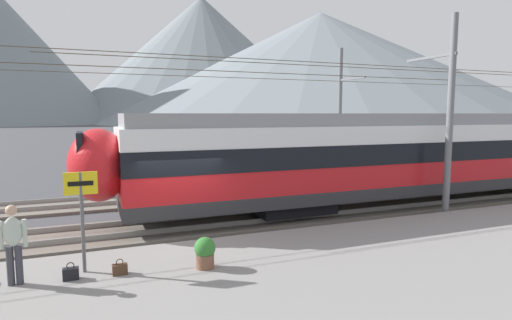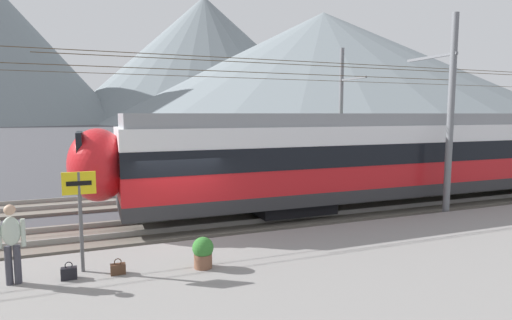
{
  "view_description": "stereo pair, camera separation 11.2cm",
  "coord_description": "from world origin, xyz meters",
  "px_view_note": "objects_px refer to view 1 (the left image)",
  "views": [
    {
      "loc": [
        -2.45,
        -12.46,
        3.84
      ],
      "look_at": [
        3.47,
        2.37,
        2.07
      ],
      "focal_mm": 29.29,
      "sensor_mm": 36.0,
      "label": 1
    },
    {
      "loc": [
        -2.35,
        -12.5,
        3.84
      ],
      "look_at": [
        3.47,
        2.37,
        2.07
      ],
      "focal_mm": 29.29,
      "sensor_mm": 36.0,
      "label": 2
    }
  ],
  "objects_px": {
    "catenary_mast_far_side": "(341,111)",
    "passenger_walking": "(13,240)",
    "catenary_mast_mid": "(446,111)",
    "handbag_beside_passenger": "(71,274)",
    "train_near_platform": "(473,150)",
    "potted_plant_by_shelter": "(205,251)",
    "platform_sign": "(81,199)",
    "handbag_near_sign": "(120,269)"
  },
  "relations": [
    {
      "from": "platform_sign",
      "to": "handbag_near_sign",
      "type": "distance_m",
      "value": 1.77
    },
    {
      "from": "platform_sign",
      "to": "passenger_walking",
      "type": "height_order",
      "value": "platform_sign"
    },
    {
      "from": "catenary_mast_mid",
      "to": "passenger_walking",
      "type": "relative_size",
      "value": 28.46
    },
    {
      "from": "handbag_beside_passenger",
      "to": "train_near_platform",
      "type": "bearing_deg",
      "value": 14.21
    },
    {
      "from": "catenary_mast_mid",
      "to": "passenger_walking",
      "type": "xyz_separation_m",
      "value": [
        -13.69,
        -2.04,
        -2.68
      ]
    },
    {
      "from": "handbag_beside_passenger",
      "to": "passenger_walking",
      "type": "bearing_deg",
      "value": 172.51
    },
    {
      "from": "train_near_platform",
      "to": "potted_plant_by_shelter",
      "type": "bearing_deg",
      "value": -161.43
    },
    {
      "from": "catenary_mast_mid",
      "to": "platform_sign",
      "type": "xyz_separation_m",
      "value": [
        -12.36,
        -1.81,
        -1.96
      ]
    },
    {
      "from": "passenger_walking",
      "to": "handbag_near_sign",
      "type": "height_order",
      "value": "passenger_walking"
    },
    {
      "from": "catenary_mast_mid",
      "to": "handbag_beside_passenger",
      "type": "relative_size",
      "value": 124.63
    },
    {
      "from": "platform_sign",
      "to": "train_near_platform",
      "type": "bearing_deg",
      "value": 13.2
    },
    {
      "from": "catenary_mast_far_side",
      "to": "potted_plant_by_shelter",
      "type": "xyz_separation_m",
      "value": [
        -11.14,
        -11.48,
        -3.28
      ]
    },
    {
      "from": "train_near_platform",
      "to": "passenger_walking",
      "type": "distance_m",
      "value": 17.89
    },
    {
      "from": "platform_sign",
      "to": "catenary_mast_mid",
      "type": "bearing_deg",
      "value": 8.32
    },
    {
      "from": "platform_sign",
      "to": "handbag_near_sign",
      "type": "xyz_separation_m",
      "value": [
        0.73,
        -0.45,
        -1.54
      ]
    },
    {
      "from": "train_near_platform",
      "to": "catenary_mast_mid",
      "type": "xyz_separation_m",
      "value": [
        -3.72,
        -1.97,
        1.69
      ]
    },
    {
      "from": "handbag_near_sign",
      "to": "train_near_platform",
      "type": "bearing_deg",
      "value": 15.39
    },
    {
      "from": "train_near_platform",
      "to": "platform_sign",
      "type": "xyz_separation_m",
      "value": [
        -16.08,
        -3.77,
        -0.27
      ]
    },
    {
      "from": "catenary_mast_mid",
      "to": "handbag_beside_passenger",
      "type": "height_order",
      "value": "catenary_mast_mid"
    },
    {
      "from": "catenary_mast_mid",
      "to": "catenary_mast_far_side",
      "type": "xyz_separation_m",
      "value": [
        1.36,
        8.91,
        0.05
      ]
    },
    {
      "from": "catenary_mast_far_side",
      "to": "potted_plant_by_shelter",
      "type": "height_order",
      "value": "catenary_mast_far_side"
    },
    {
      "from": "handbag_beside_passenger",
      "to": "catenary_mast_mid",
      "type": "bearing_deg",
      "value": 9.77
    },
    {
      "from": "catenary_mast_far_side",
      "to": "passenger_walking",
      "type": "height_order",
      "value": "catenary_mast_far_side"
    },
    {
      "from": "passenger_walking",
      "to": "handbag_beside_passenger",
      "type": "xyz_separation_m",
      "value": [
        1.06,
        -0.14,
        -0.81
      ]
    },
    {
      "from": "train_near_platform",
      "to": "passenger_walking",
      "type": "xyz_separation_m",
      "value": [
        -17.41,
        -4.0,
        -0.99
      ]
    },
    {
      "from": "catenary_mast_mid",
      "to": "handbag_beside_passenger",
      "type": "xyz_separation_m",
      "value": [
        -12.63,
        -2.17,
        -3.49
      ]
    },
    {
      "from": "train_near_platform",
      "to": "catenary_mast_far_side",
      "type": "height_order",
      "value": "catenary_mast_far_side"
    },
    {
      "from": "catenary_mast_mid",
      "to": "handbag_beside_passenger",
      "type": "distance_m",
      "value": 13.28
    },
    {
      "from": "train_near_platform",
      "to": "passenger_walking",
      "type": "bearing_deg",
      "value": -167.05
    },
    {
      "from": "catenary_mast_mid",
      "to": "catenary_mast_far_side",
      "type": "height_order",
      "value": "catenary_mast_far_side"
    },
    {
      "from": "handbag_near_sign",
      "to": "handbag_beside_passenger",
      "type": "bearing_deg",
      "value": 175.04
    },
    {
      "from": "train_near_platform",
      "to": "platform_sign",
      "type": "distance_m",
      "value": 16.52
    },
    {
      "from": "platform_sign",
      "to": "handbag_near_sign",
      "type": "height_order",
      "value": "platform_sign"
    },
    {
      "from": "train_near_platform",
      "to": "catenary_mast_mid",
      "type": "height_order",
      "value": "catenary_mast_mid"
    },
    {
      "from": "passenger_walking",
      "to": "handbag_near_sign",
      "type": "bearing_deg",
      "value": -6.26
    },
    {
      "from": "train_near_platform",
      "to": "handbag_near_sign",
      "type": "bearing_deg",
      "value": -164.61
    },
    {
      "from": "catenary_mast_far_side",
      "to": "platform_sign",
      "type": "xyz_separation_m",
      "value": [
        -13.72,
        -10.72,
        -2.02
      ]
    },
    {
      "from": "catenary_mast_far_side",
      "to": "catenary_mast_mid",
      "type": "bearing_deg",
      "value": -98.67
    },
    {
      "from": "passenger_walking",
      "to": "handbag_beside_passenger",
      "type": "relative_size",
      "value": 4.38
    },
    {
      "from": "train_near_platform",
      "to": "catenary_mast_far_side",
      "type": "distance_m",
      "value": 7.54
    },
    {
      "from": "train_near_platform",
      "to": "platform_sign",
      "type": "relative_size",
      "value": 14.47
    },
    {
      "from": "train_near_platform",
      "to": "handbag_beside_passenger",
      "type": "bearing_deg",
      "value": -165.79
    }
  ]
}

